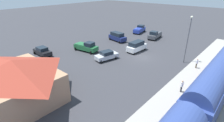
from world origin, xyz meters
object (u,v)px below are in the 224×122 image
Objects in this scene: pedestrian_waiting_far at (197,63)px; pickup_green at (86,47)px; suv_navy at (117,37)px; sedan_silver at (107,55)px; pickup_charcoal at (155,35)px; station_building at (16,80)px; sedan_black at (42,51)px; light_pole_near_platform at (189,35)px; suv_white at (137,46)px; pedestrian_on_platform at (182,85)px; pickup_blue at (140,29)px.

pickup_green reaches higher than pedestrian_waiting_far.
suv_navy is 12.33m from sedan_silver.
pickup_green is at bearing 70.77° from pickup_charcoal.
pickup_green is 6.48m from sedan_silver.
suv_navy is 1.07× the size of sedan_silver.
sedan_black is at bearing -38.61° from station_building.
light_pole_near_platform is (-11.69, 10.47, 4.25)m from pickup_charcoal.
sedan_silver is at bearing -148.47° from sedan_black.
pickup_charcoal is (1.77, -11.29, -0.12)m from suv_white.
pedestrian_waiting_far is 21.67m from pickup_green.
pedestrian_on_platform is 26.90m from sedan_black.
pickup_blue is 22.50m from sedan_silver.
pickup_charcoal is at bearing -113.60° from sedan_black.
light_pole_near_platform is (-18.18, 13.09, 4.25)m from pickup_blue.
light_pole_near_platform is at bearing -31.32° from pedestrian_waiting_far.
suv_white is 16.18m from pickup_blue.
pickup_charcoal and pickup_blue have the same top height.
sedan_black is 0.80× the size of pickup_green.
station_building reaches higher than suv_white.
suv_white reaches higher than pickup_blue.
pickup_charcoal reaches higher than sedan_silver.
light_pole_near_platform is at bearing -156.37° from pickup_green.
pickup_blue is at bearing -59.29° from suv_white.
sedan_black is at bearing 80.42° from pickup_blue.
suv_white reaches higher than pedestrian_waiting_far.
pedestrian_on_platform is at bearing -135.31° from station_building.
suv_white is 0.59× the size of light_pole_near_platform.
pedestrian_waiting_far is at bearing -163.01° from pickup_green.
pickup_green is at bearing 40.94° from suv_white.
station_building reaches higher than pickup_blue.
pickup_green is (-4.88, -7.47, 0.15)m from sedan_black.
suv_white is at bearing -35.50° from pedestrian_on_platform.
pickup_blue is at bearing -35.22° from pedestrian_waiting_far.
sedan_black is 28.01m from light_pole_near_platform.
suv_navy is 0.61× the size of light_pole_near_platform.
suv_navy is 10.87m from pickup_blue.
station_building is 6.39× the size of pedestrian_waiting_far.
suv_navy is 18.44m from light_pole_near_platform.
pickup_green is 1.17× the size of sedan_silver.
pickup_charcoal is at bearing -109.23° from pickup_green.
suv_navy reaches higher than sedan_black.
pedestrian_on_platform is 8.79m from pedestrian_waiting_far.
light_pole_near_platform is (2.61, -1.59, 4.00)m from pedestrian_waiting_far.
sedan_black and sedan_silver have the same top height.
station_building reaches higher than pickup_green.
station_building is at bearing 44.69° from pedestrian_on_platform.
pickup_charcoal is 0.66× the size of light_pole_near_platform.
pickup_green reaches higher than sedan_silver.
pickup_charcoal reaches higher than pedestrian_waiting_far.
pickup_blue reaches higher than sedan_silver.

